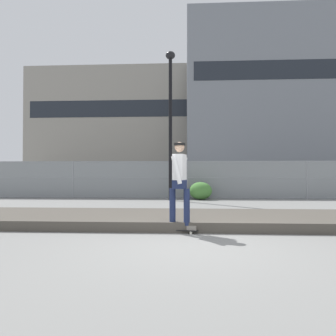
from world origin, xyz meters
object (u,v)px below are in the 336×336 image
(skater, at_px, (180,179))
(skateboard, at_px, (180,230))
(parked_car_near, at_px, (149,180))
(shrub_left, at_px, (201,191))
(street_lamp, at_px, (170,108))

(skater, bearing_deg, skateboard, 0.00)
(parked_car_near, bearing_deg, skateboard, -80.43)
(skater, relative_size, parked_car_near, 0.41)
(skateboard, height_order, shrub_left, shrub_left)
(street_lamp, xyz_separation_m, parked_car_near, (-1.45, 4.26, -3.43))
(parked_car_near, relative_size, shrub_left, 4.16)
(street_lamp, height_order, parked_car_near, street_lamp)
(skateboard, relative_size, skater, 0.45)
(skater, bearing_deg, parked_car_near, 99.57)
(skater, relative_size, street_lamp, 0.27)
(skateboard, xyz_separation_m, shrub_left, (0.86, 8.04, 0.36))
(skateboard, xyz_separation_m, street_lamp, (-0.54, 7.56, 4.21))
(skateboard, height_order, parked_car_near, parked_car_near)
(street_lamp, bearing_deg, skateboard, -85.92)
(street_lamp, bearing_deg, shrub_left, 18.91)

